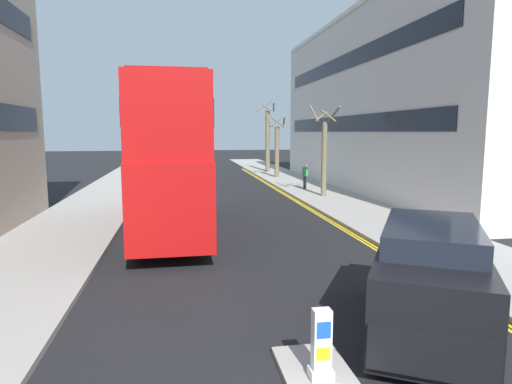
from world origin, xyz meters
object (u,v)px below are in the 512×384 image
object	(u,v)px
double_decker_bus_away	(170,154)
taxi_minivan	(430,280)
keep_left_bollard	(321,347)
pedestrian_far	(305,176)

from	to	relation	value
double_decker_bus_away	taxi_minivan	bearing A→B (deg)	-63.27
keep_left_bollard	taxi_minivan	size ratio (longest dim) A/B	0.22
keep_left_bollard	pedestrian_far	world-z (taller)	pedestrian_far
keep_left_bollard	double_decker_bus_away	xyz separation A→B (m)	(-2.44, 11.34, 2.42)
taxi_minivan	keep_left_bollard	bearing A→B (deg)	-152.57
keep_left_bollard	pedestrian_far	xyz separation A→B (m)	(6.00, 21.90, 0.38)
double_decker_bus_away	keep_left_bollard	bearing A→B (deg)	-77.84
keep_left_bollard	taxi_minivan	distance (m)	2.96
taxi_minivan	double_decker_bus_away	bearing A→B (deg)	116.73
taxi_minivan	pedestrian_far	size ratio (longest dim) A/B	3.15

